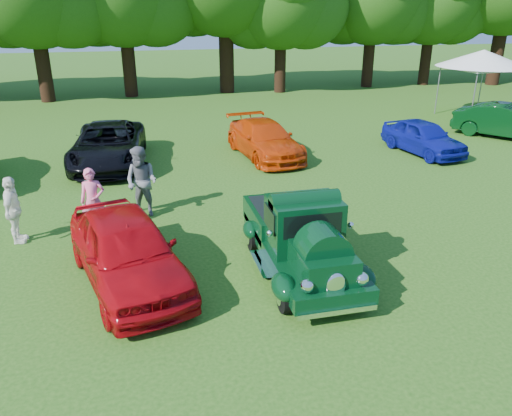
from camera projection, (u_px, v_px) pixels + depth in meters
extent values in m
plane|color=#1E4C11|center=(285.00, 276.00, 10.88)|extent=(120.00, 120.00, 0.00)
cylinder|color=black|center=(285.00, 295.00, 9.54)|extent=(0.21, 0.70, 0.70)
cylinder|color=black|center=(361.00, 285.00, 9.87)|extent=(0.21, 0.70, 0.70)
cylinder|color=black|center=(253.00, 236.00, 11.96)|extent=(0.21, 0.70, 0.70)
cylinder|color=black|center=(315.00, 230.00, 12.30)|extent=(0.21, 0.70, 0.70)
cube|color=black|center=(301.00, 251.00, 10.93)|extent=(1.63, 4.25, 0.32)
cube|color=black|center=(322.00, 263.00, 9.64)|extent=(1.04, 1.37, 0.59)
cube|color=black|center=(304.00, 224.00, 10.55)|extent=(1.47, 1.09, 1.13)
cube|color=black|center=(312.00, 225.00, 10.01)|extent=(1.23, 0.06, 0.49)
cube|color=black|center=(284.00, 217.00, 11.99)|extent=(1.63, 1.94, 0.55)
cube|color=black|center=(285.00, 207.00, 11.89)|extent=(1.40, 1.70, 0.05)
ellipsoid|color=black|center=(284.00, 287.00, 9.46)|extent=(0.47, 0.81, 0.47)
ellipsoid|color=black|center=(363.00, 277.00, 9.81)|extent=(0.47, 0.81, 0.47)
ellipsoid|color=black|center=(251.00, 230.00, 11.88)|extent=(0.36, 0.68, 0.40)
ellipsoid|color=black|center=(317.00, 223.00, 12.25)|extent=(0.36, 0.68, 0.40)
ellipsoid|color=white|center=(336.00, 287.00, 9.04)|extent=(0.38, 0.12, 0.56)
sphere|color=white|center=(307.00, 286.00, 8.96)|extent=(0.26, 0.26, 0.26)
sphere|color=white|center=(361.00, 279.00, 9.19)|extent=(0.26, 0.26, 0.26)
cube|color=white|center=(337.00, 311.00, 9.08)|extent=(1.53, 0.10, 0.10)
cube|color=white|center=(273.00, 216.00, 13.01)|extent=(1.53, 0.10, 0.10)
imported|color=#A1060D|center=(127.00, 250.00, 10.37)|extent=(2.92, 4.81, 1.53)
imported|color=black|center=(108.00, 145.00, 18.23)|extent=(2.83, 5.53, 1.49)
imported|color=#BE3206|center=(265.00, 139.00, 19.25)|extent=(2.50, 4.88, 1.35)
imported|color=#0C1286|center=(423.00, 137.00, 19.69)|extent=(2.16, 4.06, 1.31)
imported|color=black|center=(507.00, 121.00, 21.98)|extent=(3.93, 4.44, 1.46)
imported|color=#F0638D|center=(93.00, 201.00, 12.76)|extent=(0.63, 0.42, 1.70)
imported|color=slate|center=(142.00, 182.00, 13.71)|extent=(1.20, 1.15, 1.96)
imported|color=white|center=(13.00, 210.00, 12.15)|extent=(0.47, 1.02, 1.70)
cube|color=white|center=(481.00, 68.00, 25.39)|extent=(3.32, 3.32, 0.12)
cone|color=white|center=(483.00, 58.00, 25.21)|extent=(4.87, 4.87, 0.83)
cylinder|color=slate|center=(473.00, 99.00, 24.25)|extent=(0.06, 0.06, 2.48)
cylinder|color=slate|center=(438.00, 90.00, 26.71)|extent=(0.06, 0.06, 2.48)
cylinder|color=slate|center=(480.00, 88.00, 27.50)|extent=(0.06, 0.06, 2.48)
cylinder|color=black|center=(43.00, 66.00, 29.78)|extent=(0.84, 0.84, 4.19)
cylinder|color=black|center=(129.00, 63.00, 31.52)|extent=(0.82, 0.82, 4.12)
cylinder|color=black|center=(226.00, 55.00, 32.89)|extent=(0.96, 0.96, 4.82)
cylinder|color=black|center=(280.00, 63.00, 33.15)|extent=(0.75, 0.75, 3.75)
cylinder|color=black|center=(368.00, 59.00, 35.37)|extent=(0.78, 0.78, 3.91)
cylinder|color=black|center=(426.00, 58.00, 36.33)|extent=(0.77, 0.77, 3.83)
cylinder|color=black|center=(497.00, 52.00, 36.17)|extent=(0.94, 0.94, 4.68)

